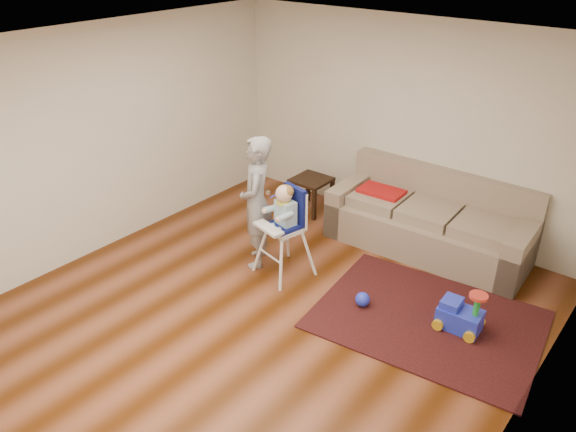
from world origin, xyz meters
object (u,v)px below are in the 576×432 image
Objects in this scene: high_chair at (284,232)px; side_table at (311,194)px; ride_on_toy at (461,309)px; toy_ball at (363,299)px; sofa at (430,215)px; adult at (257,202)px.

side_table is at bearing 129.48° from high_chair.
ride_on_toy reaches higher than toy_ball.
high_chair is (-1.04, -1.54, 0.07)m from sofa.
side_table is at bearing 140.32° from toy_ball.
ride_on_toy is 2.50m from adult.
ride_on_toy is 0.41× the size of high_chair.
adult is (-2.42, -0.30, 0.54)m from ride_on_toy.
adult reaches higher than ride_on_toy.
high_chair is (-1.07, -0.00, 0.45)m from toy_ball.
side_table is 1.63m from adult.
ride_on_toy is at bearing 21.59° from high_chair.
ride_on_toy is (2.75, -1.20, 0.01)m from side_table.
high_chair is 0.71× the size of adult.
sofa is at bearing 69.44° from high_chair.
adult is at bearing -77.63° from side_table.
high_chair is (0.73, -1.49, 0.30)m from side_table.
toy_ball is at bearing -91.63° from sofa.
high_chair is at bearing 54.44° from adult.
sofa is 1.61m from ride_on_toy.
ride_on_toy is 2.06m from high_chair.
sofa is 5.10× the size of side_table.
high_chair reaches higher than toy_ball.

